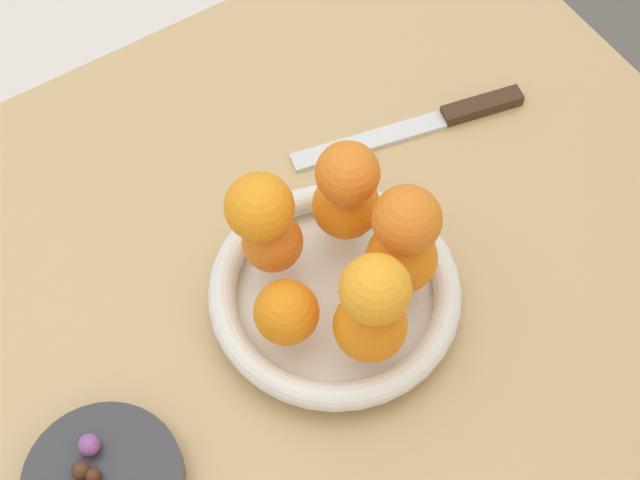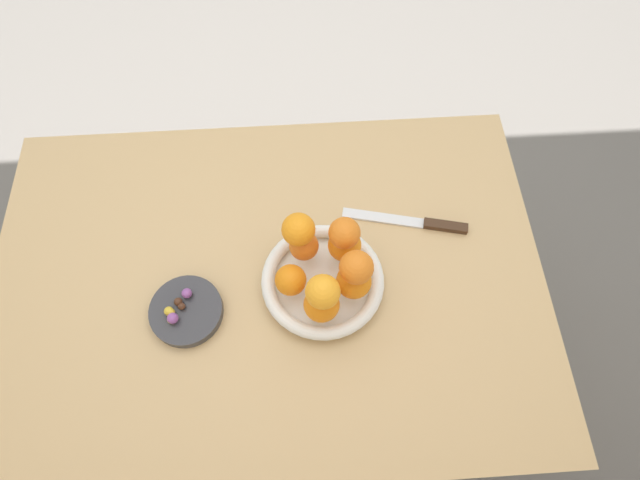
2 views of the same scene
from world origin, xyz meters
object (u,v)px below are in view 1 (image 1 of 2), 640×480
(orange_2, at_px, (401,258))
(orange_7, at_px, (375,289))
(orange_8, at_px, (259,207))
(knife, at_px, (429,122))
(orange_5, at_px, (348,173))
(candy_ball_1, at_px, (93,475))
(candy_ball_0, at_px, (81,470))
(fruit_bowl, at_px, (335,294))
(orange_1, at_px, (370,325))
(dining_table, at_px, (232,380))
(orange_4, at_px, (273,242))
(orange_0, at_px, (286,312))
(orange_6, at_px, (407,220))
(candy_ball_5, at_px, (89,445))
(orange_3, at_px, (346,205))

(orange_2, xyz_separation_m, orange_7, (0.06, 0.04, 0.06))
(orange_8, relative_size, knife, 0.24)
(orange_5, xyz_separation_m, candy_ball_1, (0.31, 0.08, -0.10))
(orange_8, relative_size, candy_ball_0, 3.79)
(fruit_bowl, xyz_separation_m, orange_1, (0.01, 0.06, 0.05))
(orange_5, bearing_deg, fruit_bowl, 47.53)
(fruit_bowl, relative_size, candy_ball_1, 16.78)
(fruit_bowl, bearing_deg, candy_ball_1, 7.92)
(fruit_bowl, relative_size, orange_1, 3.62)
(dining_table, distance_m, orange_4, 0.18)
(orange_1, bearing_deg, orange_8, -74.73)
(orange_7, bearing_deg, dining_table, -39.43)
(orange_1, height_order, orange_5, orange_5)
(orange_0, bearing_deg, candy_ball_1, 6.62)
(candy_ball_0, bearing_deg, fruit_bowl, -174.12)
(dining_table, xyz_separation_m, orange_2, (-0.16, 0.05, 0.16))
(orange_4, bearing_deg, orange_1, 102.28)
(orange_2, bearing_deg, orange_4, -42.23)
(candy_ball_1, bearing_deg, orange_1, 174.05)
(orange_6, distance_m, candy_ball_1, 0.34)
(candy_ball_5, bearing_deg, orange_4, -163.24)
(candy_ball_5, bearing_deg, candy_ball_0, 44.71)
(orange_3, bearing_deg, orange_7, 66.76)
(orange_5, xyz_separation_m, candy_ball_0, (0.31, 0.07, -0.10))
(orange_0, relative_size, orange_5, 1.01)
(orange_3, height_order, orange_7, orange_7)
(candy_ball_1, bearing_deg, orange_2, -177.68)
(candy_ball_5, bearing_deg, orange_3, -168.28)
(orange_6, bearing_deg, orange_0, -5.14)
(orange_2, height_order, orange_8, orange_8)
(orange_8, bearing_deg, candy_ball_5, 18.37)
(orange_4, relative_size, knife, 0.22)
(candy_ball_1, relative_size, candy_ball_5, 0.73)
(orange_1, distance_m, orange_6, 0.10)
(orange_0, bearing_deg, orange_6, 174.86)
(orange_2, bearing_deg, orange_7, 33.83)
(orange_6, height_order, candy_ball_1, orange_6)
(dining_table, height_order, candy_ball_0, candy_ball_0)
(orange_7, xyz_separation_m, orange_8, (0.04, -0.12, -0.01))
(orange_2, height_order, candy_ball_0, orange_2)
(orange_4, bearing_deg, candy_ball_5, 16.76)
(dining_table, bearing_deg, knife, -161.60)
(orange_1, relative_size, candy_ball_5, 3.37)
(dining_table, xyz_separation_m, orange_8, (-0.07, -0.04, 0.22))
(orange_3, relative_size, orange_6, 1.05)
(fruit_bowl, bearing_deg, dining_table, -11.28)
(candy_ball_0, distance_m, candy_ball_1, 0.01)
(orange_0, bearing_deg, dining_table, -35.53)
(dining_table, height_order, candy_ball_5, candy_ball_5)
(orange_7, height_order, candy_ball_0, orange_7)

